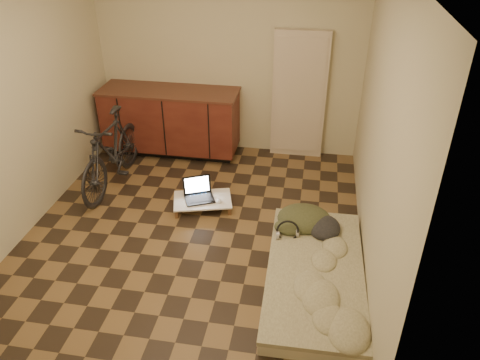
% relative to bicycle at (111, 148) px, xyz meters
% --- Properties ---
extents(room_shell, '(3.50, 4.00, 2.60)m').
position_rel_bicycle_xyz_m(room_shell, '(1.20, -0.73, 0.79)').
color(room_shell, brown).
rests_on(room_shell, ground).
extents(cabinets, '(1.84, 0.62, 0.91)m').
position_rel_bicycle_xyz_m(cabinets, '(0.45, 0.97, -0.05)').
color(cabinets, black).
rests_on(cabinets, ground).
extents(appliance_panel, '(0.70, 0.10, 1.70)m').
position_rel_bicycle_xyz_m(appliance_panel, '(2.15, 1.21, 0.34)').
color(appliance_panel, beige).
rests_on(appliance_panel, ground).
extents(bicycle, '(0.53, 1.60, 1.02)m').
position_rel_bicycle_xyz_m(bicycle, '(0.00, 0.00, 0.00)').
color(bicycle, black).
rests_on(bicycle, ground).
extents(futon, '(0.91, 1.85, 0.16)m').
position_rel_bicycle_xyz_m(futon, '(2.50, -1.32, -0.43)').
color(futon, beige).
rests_on(futon, ground).
extents(clothing_pile, '(0.60, 0.50, 0.24)m').
position_rel_bicycle_xyz_m(clothing_pile, '(2.41, -0.66, -0.24)').
color(clothing_pile, '#373C23').
rests_on(clothing_pile, futon).
extents(headphones, '(0.28, 0.26, 0.17)m').
position_rel_bicycle_xyz_m(headphones, '(2.20, -0.90, -0.27)').
color(headphones, black).
rests_on(headphones, futon).
extents(lap_desk, '(0.74, 0.58, 0.11)m').
position_rel_bicycle_xyz_m(lap_desk, '(1.18, -0.31, -0.42)').
color(lap_desk, brown).
rests_on(lap_desk, ground).
extents(laptop, '(0.42, 0.40, 0.22)m').
position_rel_bicycle_xyz_m(laptop, '(1.13, -0.28, -0.35)').
color(laptop, black).
rests_on(laptop, lap_desk).
extents(mouse, '(0.08, 0.10, 0.03)m').
position_rel_bicycle_xyz_m(mouse, '(1.39, -0.33, -0.39)').
color(mouse, silver).
rests_on(mouse, lap_desk).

